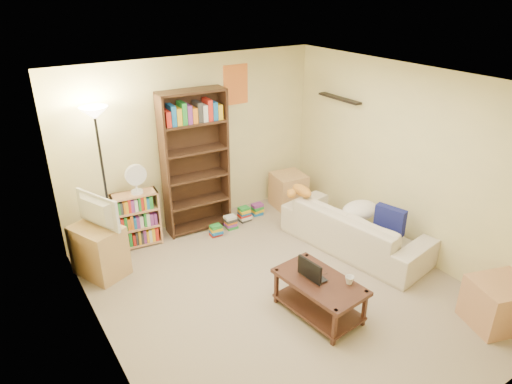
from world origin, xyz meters
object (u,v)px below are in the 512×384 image
desk_fan (136,178)px  end_cabinet (500,303)px  coffee_table (319,292)px  short_bookshelf (137,220)px  sofa (355,229)px  tabby_cat (300,191)px  side_table (288,190)px  television (93,212)px  tall_bookshelf (195,160)px  laptop (318,274)px  floor_lamp (98,140)px  mug (349,280)px  tv_stand (99,251)px

desk_fan → end_cabinet: bearing=-53.9°
coffee_table → short_bookshelf: (-1.18, 2.52, 0.11)m
short_bookshelf → end_cabinet: short_bookshelf is taller
coffee_table → end_cabinet: 1.93m
sofa → coffee_table: (-1.32, -0.81, -0.01)m
tabby_cat → side_table: tabby_cat is taller
television → tall_bookshelf: 1.63m
tabby_cat → tall_bookshelf: bearing=140.8°
laptop → tall_bookshelf: size_ratio=0.16×
coffee_table → television: 2.84m
sofa → floor_lamp: (-2.85, 1.69, 1.33)m
mug → desk_fan: (-1.36, 2.69, 0.54)m
television → short_bookshelf: bearing=-80.1°
end_cabinet → tabby_cat: bearing=102.7°
sofa → tall_bookshelf: bearing=32.9°
tall_bookshelf → laptop: bearing=-79.3°
tabby_cat → television: bearing=168.5°
tabby_cat → short_bookshelf: bearing=155.1°
tall_bookshelf → tv_stand: bearing=-162.0°
tabby_cat → tall_bookshelf: (-1.16, 0.95, 0.42)m
tabby_cat → short_bookshelf: (-2.09, 0.97, -0.29)m
laptop → side_table: (1.29, 2.28, -0.18)m
sofa → coffee_table: bearing=111.6°
tabby_cat → short_bookshelf: size_ratio=0.60×
laptop → desk_fan: bearing=28.9°
tabby_cat → floor_lamp: 2.79m
tall_bookshelf → end_cabinet: size_ratio=3.34×
sofa → side_table: (0.01, 1.56, -0.02)m
mug → desk_fan: 3.06m
laptop → mug: bearing=-146.3°
television → desk_fan: (0.69, 0.37, 0.16)m
sofa → television: bearing=57.7°
television → floor_lamp: bearing=-58.4°
short_bookshelf → floor_lamp: floor_lamp is taller
tabby_cat → television: (-2.73, 0.56, 0.19)m
television → laptop: bearing=-160.3°
tv_stand → laptop: bearing=-70.3°
laptop → tv_stand: bearing=45.4°
short_bookshelf → floor_lamp: bearing=-170.1°
floor_lamp → tabby_cat: bearing=-21.2°
coffee_table → short_bookshelf: short_bookshelf is taller
tabby_cat → coffee_table: (-0.92, -1.55, -0.39)m
mug → tv_stand: size_ratio=0.17×
tabby_cat → coffee_table: bearing=-120.7°
tabby_cat → coffee_table: tabby_cat is taller
floor_lamp → tv_stand: bearing=-125.4°
mug → television: 3.11m
tabby_cat → side_table: size_ratio=0.86×
side_table → end_cabinet: 3.55m
desk_fan → side_table: bearing=-2.6°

